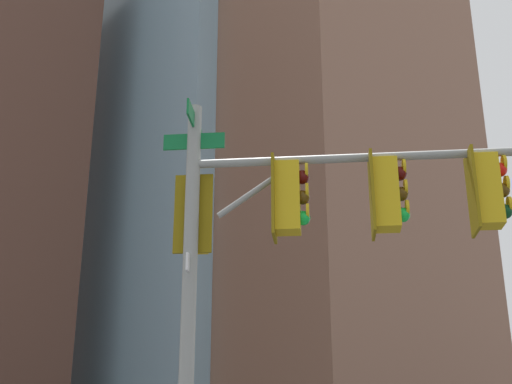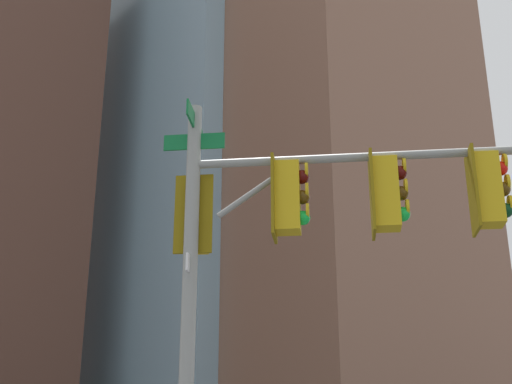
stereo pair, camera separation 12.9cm
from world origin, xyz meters
TOP-DOWN VIEW (x-y plane):
  - signal_pole_assembly at (0.77, -0.96)m, footprint 3.79×4.02m
  - building_brick_midblock at (28.09, 25.52)m, footprint 16.38×17.50m
  - building_glass_tower at (33.50, 38.72)m, footprint 30.35×24.29m

SIDE VIEW (x-z plane):
  - signal_pole_assembly at x=0.77m, z-range 1.37..8.16m
  - building_brick_midblock at x=28.09m, z-range 0.00..49.12m
  - building_glass_tower at x=33.50m, z-range 0.00..69.70m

